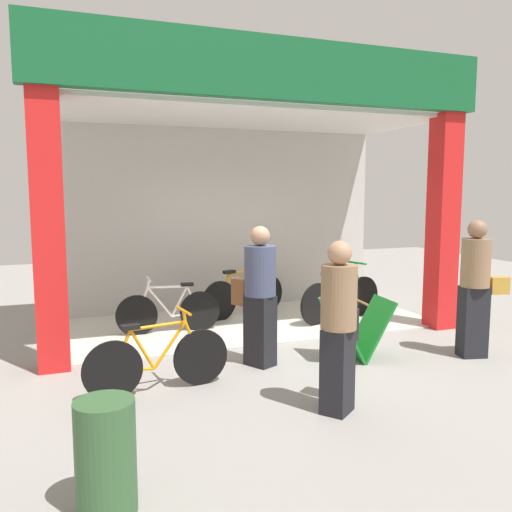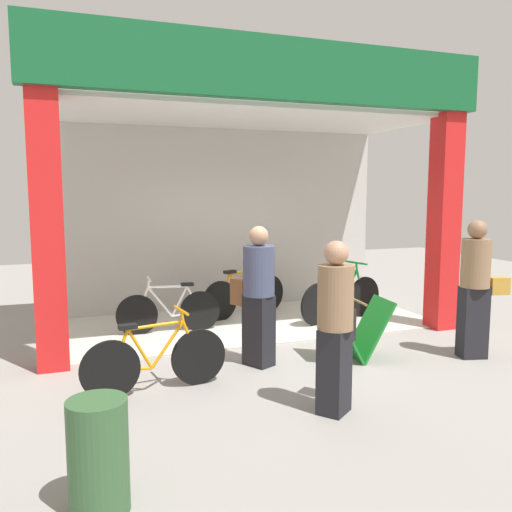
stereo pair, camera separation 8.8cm
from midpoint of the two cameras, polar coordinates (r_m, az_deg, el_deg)
The scene contains 11 objects.
ground_plane at distance 7.32m, azimuth 1.42°, elevation -9.54°, with size 19.80×19.80×0.00m, color gray.
shop_facade at distance 8.30m, azimuth -2.10°, elevation 7.42°, with size 6.10×2.85×3.99m.
bicycle_inside_0 at distance 8.64m, azimuth 8.83°, elevation -4.49°, with size 1.66×0.58×0.94m.
bicycle_inside_1 at distance 7.93m, azimuth -9.64°, elevation -5.85°, with size 1.52×0.42×0.84m.
bicycle_inside_2 at distance 8.82m, azimuth -1.60°, elevation -4.22°, with size 1.59×0.62×0.92m.
bicycle_parked_0 at distance 5.70m, azimuth -10.95°, elevation -10.95°, with size 1.54×0.42×0.85m.
sandwich_board_sign at distance 6.78m, azimuth 10.36°, elevation -7.70°, with size 0.87×0.66×0.76m.
pedestrian_0 at distance 7.16m, azimuth 22.20°, elevation -3.01°, with size 0.65×0.43×1.73m.
pedestrian_1 at distance 6.32m, azimuth -0.07°, elevation -4.02°, with size 0.50×0.67×1.68m.
pedestrian_2 at distance 5.04m, azimuth 8.41°, elevation -7.36°, with size 0.57×0.51×1.63m.
trash_bin at distance 3.79m, azimuth -16.52°, elevation -19.99°, with size 0.39×0.39×0.76m, color #335933.
Camera 1 is at (-2.67, -6.49, 2.08)m, focal length 37.23 mm.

